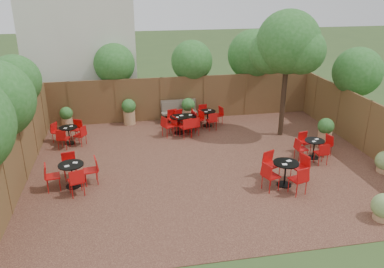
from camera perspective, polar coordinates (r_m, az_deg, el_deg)
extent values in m
plane|color=#354F23|center=(13.67, 2.26, -4.53)|extent=(80.00, 80.00, 0.00)
cube|color=#381D16|center=(13.67, 2.26, -4.49)|extent=(12.00, 10.00, 0.02)
cube|color=brown|center=(17.90, -1.26, 5.28)|extent=(12.00, 0.08, 2.00)
cube|color=brown|center=(13.35, -23.68, -2.39)|extent=(0.08, 10.00, 2.00)
cube|color=brown|center=(15.67, 24.24, 0.94)|extent=(0.08, 10.00, 2.00)
cube|color=silver|center=(20.14, -16.03, 15.00)|extent=(5.00, 4.00, 8.00)
sphere|color=#25601F|center=(15.81, -24.49, 7.08)|extent=(1.92, 1.92, 1.92)
sphere|color=#25601F|center=(18.00, -11.28, 10.03)|extent=(1.82, 1.82, 1.82)
sphere|color=#25601F|center=(18.20, -0.03, 10.63)|extent=(1.90, 1.90, 1.90)
sphere|color=#25601F|center=(19.13, 8.89, 11.37)|extent=(2.40, 2.40, 2.40)
sphere|color=#25601F|center=(17.18, 23.04, 8.36)|extent=(1.97, 1.97, 1.97)
cylinder|color=black|center=(16.06, 13.33, 6.58)|extent=(0.23, 0.23, 4.00)
sphere|color=#25601F|center=(15.72, 13.89, 12.93)|extent=(2.45, 2.45, 2.45)
sphere|color=#25601F|center=(15.95, 11.49, 11.64)|extent=(1.72, 1.72, 1.72)
sphere|color=#25601F|center=(15.57, 15.77, 11.64)|extent=(1.79, 1.79, 1.79)
cube|color=brown|center=(17.60, -1.99, 3.06)|extent=(1.47, 0.52, 0.05)
cube|color=brown|center=(17.70, -2.10, 4.05)|extent=(1.45, 0.20, 0.44)
cube|color=black|center=(17.59, -4.10, 2.24)|extent=(0.08, 0.44, 0.39)
cube|color=black|center=(17.78, 0.11, 2.50)|extent=(0.08, 0.44, 0.39)
cube|color=brown|center=(17.59, -1.90, 3.20)|extent=(1.61, 0.50, 0.05)
cube|color=brown|center=(17.71, -2.02, 4.29)|extent=(1.60, 0.14, 0.48)
cube|color=black|center=(17.58, -4.23, 2.29)|extent=(0.07, 0.48, 0.43)
cube|color=black|center=(17.79, 0.42, 2.58)|extent=(0.07, 0.48, 0.43)
cylinder|color=black|center=(12.80, -16.94, -7.28)|extent=(0.45, 0.45, 0.03)
cylinder|color=black|center=(12.63, -17.12, -5.83)|extent=(0.05, 0.05, 0.72)
cylinder|color=black|center=(12.47, -17.30, -4.32)|extent=(0.78, 0.78, 0.03)
cube|color=white|center=(12.52, -16.72, -4.03)|extent=(0.16, 0.13, 0.02)
cube|color=white|center=(12.37, -17.84, -4.49)|extent=(0.16, 0.13, 0.02)
cylinder|color=black|center=(16.10, -17.39, -1.27)|extent=(0.40, 0.40, 0.03)
cylinder|color=black|center=(15.99, -17.52, -0.20)|extent=(0.05, 0.05, 0.64)
cylinder|color=black|center=(15.87, -17.65, 0.91)|extent=(0.70, 0.70, 0.03)
cube|color=white|center=(15.92, -17.24, 1.09)|extent=(0.15, 0.13, 0.01)
cube|color=white|center=(15.78, -18.03, 0.82)|extent=(0.15, 0.13, 0.01)
cylinder|color=black|center=(16.40, -1.90, 0.16)|extent=(0.44, 0.44, 0.03)
cylinder|color=black|center=(16.27, -1.92, 1.32)|extent=(0.05, 0.05, 0.70)
cylinder|color=black|center=(16.15, -1.93, 2.52)|extent=(0.76, 0.76, 0.03)
cube|color=white|center=(16.24, -1.56, 2.71)|extent=(0.17, 0.15, 0.01)
cube|color=white|center=(16.02, -2.22, 2.44)|extent=(0.17, 0.15, 0.01)
cylinder|color=black|center=(17.25, 2.25, 1.25)|extent=(0.41, 0.41, 0.03)
cylinder|color=black|center=(17.14, 2.27, 2.28)|extent=(0.05, 0.05, 0.65)
cylinder|color=black|center=(17.03, 2.28, 3.34)|extent=(0.70, 0.70, 0.03)
cube|color=white|center=(17.12, 2.59, 3.50)|extent=(0.14, 0.10, 0.01)
cube|color=white|center=(16.90, 2.06, 3.27)|extent=(0.14, 0.10, 0.01)
cylinder|color=black|center=(16.60, -0.58, 0.44)|extent=(0.41, 0.41, 0.03)
cylinder|color=black|center=(16.48, -0.58, 1.52)|extent=(0.05, 0.05, 0.66)
cylinder|color=black|center=(16.37, -0.59, 2.63)|extent=(0.71, 0.71, 0.03)
cube|color=white|center=(16.45, -0.25, 2.80)|extent=(0.16, 0.14, 0.01)
cube|color=white|center=(16.24, -0.84, 2.55)|extent=(0.16, 0.14, 0.01)
cylinder|color=black|center=(14.79, 17.22, -3.30)|extent=(0.41, 0.41, 0.03)
cylinder|color=black|center=(14.67, 17.36, -2.13)|extent=(0.05, 0.05, 0.65)
cylinder|color=black|center=(14.54, 17.50, -0.93)|extent=(0.70, 0.70, 0.03)
cube|color=white|center=(14.65, 17.76, -0.72)|extent=(0.14, 0.11, 0.01)
cube|color=white|center=(14.40, 17.38, -1.05)|extent=(0.14, 0.11, 0.01)
cylinder|color=black|center=(12.66, 13.30, -7.20)|extent=(0.46, 0.46, 0.03)
cylinder|color=black|center=(12.49, 13.44, -5.70)|extent=(0.05, 0.05, 0.73)
cylinder|color=black|center=(12.33, 13.59, -4.14)|extent=(0.79, 0.79, 0.03)
cube|color=white|center=(12.44, 13.98, -3.83)|extent=(0.17, 0.14, 0.02)
cube|color=white|center=(12.18, 13.39, -4.34)|extent=(0.17, 0.14, 0.02)
cylinder|color=#AC7F56|center=(17.61, -9.14, 2.39)|extent=(0.52, 0.52, 0.60)
sphere|color=#25601F|center=(17.44, -9.24, 4.05)|extent=(0.63, 0.63, 0.63)
cylinder|color=#AC7F56|center=(17.68, -0.55, 2.72)|extent=(0.50, 0.50, 0.57)
sphere|color=#25601F|center=(17.53, -0.56, 4.31)|extent=(0.60, 0.60, 0.60)
cylinder|color=#AC7F56|center=(17.56, -17.75, 1.45)|extent=(0.46, 0.46, 0.53)
sphere|color=#25601F|center=(17.42, -17.92, 2.90)|extent=(0.55, 0.55, 0.55)
cylinder|color=#AC7F56|center=(15.89, 18.76, -0.66)|extent=(0.51, 0.51, 0.58)
sphere|color=#25601F|center=(15.71, 18.99, 1.10)|extent=(0.61, 0.61, 0.61)
cylinder|color=#AC7F56|center=(11.83, 26.09, -10.63)|extent=(0.50, 0.50, 0.23)
cylinder|color=#AC7F56|center=(14.60, 26.28, -4.55)|extent=(0.50, 0.50, 0.23)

